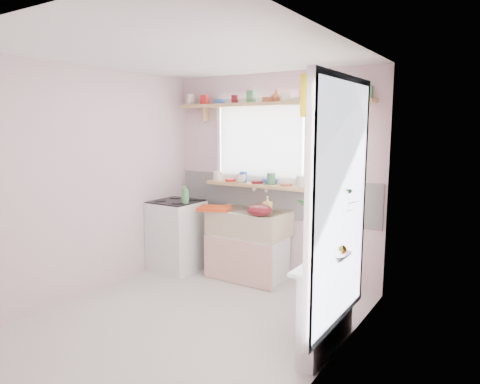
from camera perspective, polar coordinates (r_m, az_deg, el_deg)
The scene contains 19 objects.
room at distance 4.34m, azimuth 7.30°, elevation 2.22°, with size 3.20×3.20×3.20m.
sink_unit at distance 5.28m, azimuth 1.18°, elevation -6.93°, with size 0.95×0.65×1.11m.
cooker at distance 5.64m, azimuth -8.42°, elevation -5.72°, with size 0.58×0.58×0.93m.
radiator_ledge at distance 3.75m, azimuth 11.54°, elevation -14.36°, with size 0.22×0.95×0.78m.
windowsill at distance 5.29m, azimuth 2.27°, elevation 0.93°, with size 1.40×0.22×0.04m, color tan.
pine_shelf at distance 5.17m, azimuth 3.74°, elevation 11.62°, with size 2.52×0.24×0.04m, color tan.
shelf_crockery at distance 5.17m, azimuth 3.75°, elevation 12.45°, with size 2.47×0.11×0.12m.
sill_crockery at distance 5.29m, azimuth 2.11°, elevation 1.75°, with size 1.35×0.11×0.12m.
dish_tray at distance 5.23m, azimuth -3.42°, elevation -2.18°, with size 0.38×0.29×0.04m, color red.
colander at distance 4.88m, azimuth 2.63°, elevation -2.42°, with size 0.29×0.29×0.13m, color #570E14.
jade_plant at distance 3.79m, azimuth 11.93°, elevation -3.39°, with size 0.54×0.47×0.60m, color #296026.
fruit_bowl at distance 3.62m, azimuth 12.31°, elevation -8.35°, with size 0.27×0.27×0.07m, color silver.
herb_pot at distance 3.22m, azimuth 9.69°, elevation -8.85°, with size 0.12×0.08×0.23m, color #2B6C2B.
soap_bottle_sink at distance 5.03m, azimuth 3.69°, elevation -1.70°, with size 0.09×0.09×0.20m, color #FFE771.
sill_cup at distance 5.36m, azimuth 0.08°, elevation 1.82°, with size 0.13×0.13×0.11m, color beige.
sill_bowl at distance 5.26m, azimuth 4.14°, elevation 1.45°, with size 0.21×0.21×0.07m, color #3751B4.
shelf_vase at distance 5.19m, azimuth 4.86°, elevation 12.64°, with size 0.14×0.14×0.15m, color #B96039.
cooker_bottle at distance 5.32m, azimuth -7.33°, elevation -0.20°, with size 0.09×0.10×0.25m, color #408145.
fruit at distance 3.60m, azimuth 12.46°, elevation -7.44°, with size 0.20×0.14×0.10m.
Camera 1 is at (2.53, -3.03, 1.86)m, focal length 32.00 mm.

